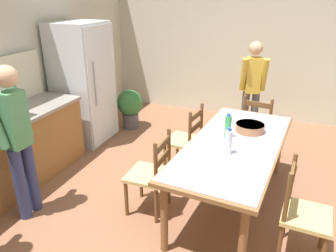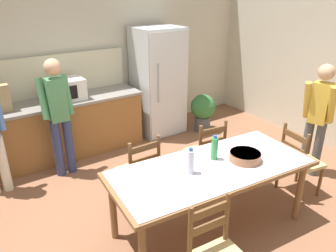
{
  "view_description": "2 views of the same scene",
  "coord_description": "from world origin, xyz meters",
  "px_view_note": "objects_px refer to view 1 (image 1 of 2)",
  "views": [
    {
      "loc": [
        -2.83,
        -0.74,
        2.23
      ],
      "look_at": [
        0.01,
        0.35,
        0.96
      ],
      "focal_mm": 35.0,
      "sensor_mm": 36.0,
      "label": 1
    },
    {
      "loc": [
        -1.68,
        -2.4,
        2.43
      ],
      "look_at": [
        0.17,
        0.34,
        1.0
      ],
      "focal_mm": 35.0,
      "sensor_mm": 36.0,
      "label": 2
    }
  ],
  "objects_px": {
    "bottle_off_centre": "(228,126)",
    "potted_plant": "(130,106)",
    "bottle_near_centre": "(229,142)",
    "chair_side_far_left": "(151,174)",
    "refrigerator": "(83,84)",
    "person_by_table": "(252,86)",
    "chair_head_end": "(258,126)",
    "person_at_counter": "(17,136)",
    "dining_table": "(234,149)",
    "chair_side_near_left": "(302,214)",
    "chair_side_far_right": "(186,140)",
    "serving_bowl": "(250,127)"
  },
  "relations": [
    {
      "from": "bottle_near_centre",
      "to": "person_at_counter",
      "type": "height_order",
      "value": "person_at_counter"
    },
    {
      "from": "refrigerator",
      "to": "chair_side_near_left",
      "type": "bearing_deg",
      "value": -114.91
    },
    {
      "from": "dining_table",
      "to": "chair_side_far_left",
      "type": "xyz_separation_m",
      "value": [
        -0.4,
        0.78,
        -0.24
      ]
    },
    {
      "from": "refrigerator",
      "to": "chair_side_far_right",
      "type": "bearing_deg",
      "value": -103.16
    },
    {
      "from": "chair_side_far_left",
      "to": "person_at_counter",
      "type": "height_order",
      "value": "person_at_counter"
    },
    {
      "from": "bottle_off_centre",
      "to": "chair_head_end",
      "type": "bearing_deg",
      "value": -9.98
    },
    {
      "from": "serving_bowl",
      "to": "chair_side_far_left",
      "type": "distance_m",
      "value": 1.22
    },
    {
      "from": "bottle_near_centre",
      "to": "chair_side_far_left",
      "type": "relative_size",
      "value": 0.3
    },
    {
      "from": "bottle_off_centre",
      "to": "potted_plant",
      "type": "relative_size",
      "value": 0.4
    },
    {
      "from": "potted_plant",
      "to": "person_by_table",
      "type": "bearing_deg",
      "value": -81.89
    },
    {
      "from": "dining_table",
      "to": "chair_side_far_right",
      "type": "distance_m",
      "value": 0.91
    },
    {
      "from": "dining_table",
      "to": "potted_plant",
      "type": "xyz_separation_m",
      "value": [
        1.6,
        2.05,
        -0.3
      ]
    },
    {
      "from": "refrigerator",
      "to": "chair_head_end",
      "type": "bearing_deg",
      "value": -81.57
    },
    {
      "from": "bottle_near_centre",
      "to": "chair_side_far_left",
      "type": "distance_m",
      "value": 0.89
    },
    {
      "from": "chair_head_end",
      "to": "person_by_table",
      "type": "xyz_separation_m",
      "value": [
        0.55,
        0.19,
        0.42
      ]
    },
    {
      "from": "dining_table",
      "to": "potted_plant",
      "type": "bearing_deg",
      "value": 52.0
    },
    {
      "from": "chair_side_far_right",
      "to": "person_at_counter",
      "type": "relative_size",
      "value": 0.57
    },
    {
      "from": "serving_bowl",
      "to": "bottle_near_centre",
      "type": "bearing_deg",
      "value": 168.94
    },
    {
      "from": "bottle_off_centre",
      "to": "chair_side_far_left",
      "type": "xyz_separation_m",
      "value": [
        -0.51,
        0.68,
        -0.44
      ]
    },
    {
      "from": "bottle_off_centre",
      "to": "potted_plant",
      "type": "bearing_deg",
      "value": 52.6
    },
    {
      "from": "bottle_near_centre",
      "to": "bottle_off_centre",
      "type": "xyz_separation_m",
      "value": [
        0.37,
        0.08,
        0.0
      ]
    },
    {
      "from": "refrigerator",
      "to": "bottle_near_centre",
      "type": "xyz_separation_m",
      "value": [
        -1.21,
        -2.46,
        -0.02
      ]
    },
    {
      "from": "refrigerator",
      "to": "person_by_table",
      "type": "relative_size",
      "value": 1.18
    },
    {
      "from": "chair_side_far_right",
      "to": "chair_side_far_left",
      "type": "distance_m",
      "value": 0.93
    },
    {
      "from": "refrigerator",
      "to": "chair_head_end",
      "type": "height_order",
      "value": "refrigerator"
    },
    {
      "from": "refrigerator",
      "to": "person_at_counter",
      "type": "xyz_separation_m",
      "value": [
        -1.86,
        -0.5,
        -0.0
      ]
    },
    {
      "from": "bottle_near_centre",
      "to": "chair_side_far_left",
      "type": "xyz_separation_m",
      "value": [
        -0.14,
        0.76,
        -0.44
      ]
    },
    {
      "from": "refrigerator",
      "to": "potted_plant",
      "type": "distance_m",
      "value": 0.94
    },
    {
      "from": "chair_head_end",
      "to": "person_at_counter",
      "type": "distance_m",
      "value": 3.1
    },
    {
      "from": "person_at_counter",
      "to": "chair_side_near_left",
      "type": "bearing_deg",
      "value": -171.92
    },
    {
      "from": "bottle_near_centre",
      "to": "person_at_counter",
      "type": "xyz_separation_m",
      "value": [
        -0.65,
        1.96,
        0.02
      ]
    },
    {
      "from": "serving_bowl",
      "to": "chair_side_near_left",
      "type": "height_order",
      "value": "chair_side_near_left"
    },
    {
      "from": "person_at_counter",
      "to": "dining_table",
      "type": "bearing_deg",
      "value": -155.29
    },
    {
      "from": "chair_side_far_right",
      "to": "chair_side_far_left",
      "type": "bearing_deg",
      "value": 2.01
    },
    {
      "from": "potted_plant",
      "to": "bottle_near_centre",
      "type": "bearing_deg",
      "value": -132.54
    },
    {
      "from": "refrigerator",
      "to": "chair_side_far_left",
      "type": "height_order",
      "value": "refrigerator"
    },
    {
      "from": "bottle_near_centre",
      "to": "serving_bowl",
      "type": "xyz_separation_m",
      "value": [
        0.62,
        -0.12,
        -0.07
      ]
    },
    {
      "from": "refrigerator",
      "to": "bottle_near_centre",
      "type": "relative_size",
      "value": 6.72
    },
    {
      "from": "person_by_table",
      "to": "person_at_counter",
      "type": "bearing_deg",
      "value": -49.51
    },
    {
      "from": "refrigerator",
      "to": "chair_side_far_right",
      "type": "xyz_separation_m",
      "value": [
        -0.42,
        -1.78,
        -0.46
      ]
    },
    {
      "from": "serving_bowl",
      "to": "chair_head_end",
      "type": "bearing_deg",
      "value": -0.72
    },
    {
      "from": "bottle_off_centre",
      "to": "chair_side_far_right",
      "type": "xyz_separation_m",
      "value": [
        0.42,
        0.6,
        -0.44
      ]
    },
    {
      "from": "bottle_near_centre",
      "to": "person_at_counter",
      "type": "relative_size",
      "value": 0.17
    },
    {
      "from": "chair_side_far_left",
      "to": "person_by_table",
      "type": "height_order",
      "value": "person_by_table"
    },
    {
      "from": "chair_head_end",
      "to": "chair_side_near_left",
      "type": "bearing_deg",
      "value": 117.04
    },
    {
      "from": "bottle_near_centre",
      "to": "chair_side_near_left",
      "type": "height_order",
      "value": "bottle_near_centre"
    },
    {
      "from": "chair_side_far_left",
      "to": "refrigerator",
      "type": "bearing_deg",
      "value": -128.39
    },
    {
      "from": "serving_bowl",
      "to": "refrigerator",
      "type": "bearing_deg",
      "value": 77.16
    },
    {
      "from": "person_by_table",
      "to": "chair_side_far_left",
      "type": "bearing_deg",
      "value": -32.3
    },
    {
      "from": "chair_head_end",
      "to": "chair_side_near_left",
      "type": "xyz_separation_m",
      "value": [
        -1.86,
        -0.59,
        0.0
      ]
    }
  ]
}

